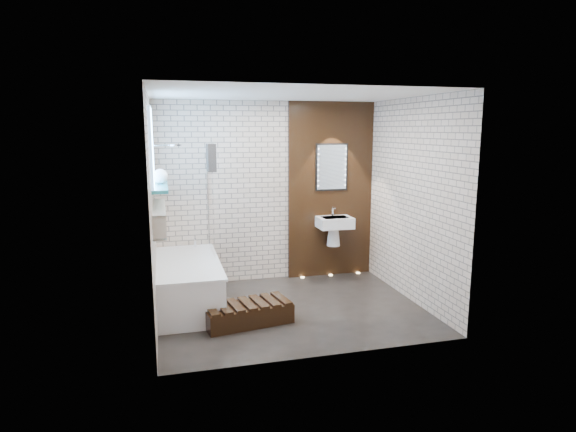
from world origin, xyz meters
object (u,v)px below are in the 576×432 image
object	(u,v)px
walnut_step	(247,314)
washbasin	(334,226)
bathtub	(188,283)
bath_screen	(211,200)
led_mirror	(332,167)

from	to	relation	value
walnut_step	washbasin	bearing A→B (deg)	41.56
washbasin	bathtub	bearing A→B (deg)	-163.99
washbasin	walnut_step	bearing A→B (deg)	-138.44
bath_screen	led_mirror	distance (m)	1.89
bathtub	bath_screen	xyz separation A→B (m)	(0.35, 0.44, 0.99)
bath_screen	walnut_step	xyz separation A→B (m)	(0.27, -1.19, -1.17)
bath_screen	bathtub	bearing A→B (deg)	-128.90
bath_screen	led_mirror	bearing A→B (deg)	10.66
bathtub	walnut_step	world-z (taller)	bathtub
bathtub	bath_screen	world-z (taller)	bath_screen
bath_screen	washbasin	xyz separation A→B (m)	(1.82, 0.18, -0.49)
led_mirror	bathtub	bearing A→B (deg)	-160.22
washbasin	led_mirror	world-z (taller)	led_mirror
bathtub	washbasin	world-z (taller)	washbasin
led_mirror	walnut_step	size ratio (longest dim) A/B	0.71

